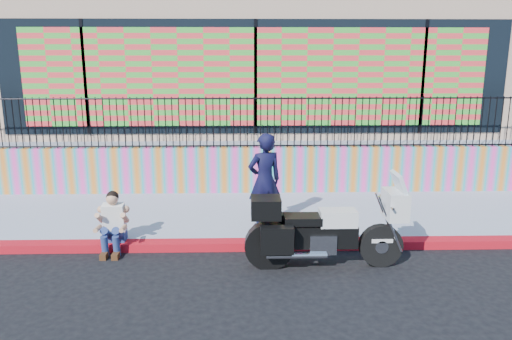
{
  "coord_description": "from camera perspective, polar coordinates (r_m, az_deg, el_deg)",
  "views": [
    {
      "loc": [
        -0.32,
        -8.45,
        3.46
      ],
      "look_at": [
        -0.07,
        1.2,
        1.18
      ],
      "focal_mm": 35.0,
      "sensor_mm": 36.0,
      "label": 1
    }
  ],
  "objects": [
    {
      "name": "ground",
      "position": [
        9.13,
        0.62,
        -8.95
      ],
      "size": [
        90.0,
        90.0,
        0.0
      ],
      "primitive_type": "plane",
      "color": "black",
      "rests_on": "ground"
    },
    {
      "name": "red_curb",
      "position": [
        9.1,
        0.62,
        -8.51
      ],
      "size": [
        16.0,
        0.3,
        0.15
      ],
      "primitive_type": "cube",
      "color": "#A70B19",
      "rests_on": "ground"
    },
    {
      "name": "sidewalk",
      "position": [
        10.65,
        0.29,
        -5.22
      ],
      "size": [
        16.0,
        3.0,
        0.15
      ],
      "primitive_type": "cube",
      "color": "#919BAE",
      "rests_on": "ground"
    },
    {
      "name": "mural_wall",
      "position": [
        12.02,
        0.06,
        0.04
      ],
      "size": [
        16.0,
        0.2,
        1.1
      ],
      "primitive_type": "cube",
      "color": "#F540A8",
      "rests_on": "sidewalk"
    },
    {
      "name": "metal_fence",
      "position": [
        11.81,
        0.06,
        5.47
      ],
      "size": [
        15.8,
        0.04,
        1.2
      ],
      "primitive_type": null,
      "color": "black",
      "rests_on": "mural_wall"
    },
    {
      "name": "elevated_platform",
      "position": [
        17.04,
        -0.41,
        3.72
      ],
      "size": [
        16.0,
        10.0,
        1.25
      ],
      "primitive_type": "cube",
      "color": "#919BAE",
      "rests_on": "ground"
    },
    {
      "name": "storefront_building",
      "position": [
        16.58,
        -0.42,
        12.57
      ],
      "size": [
        14.0,
        8.06,
        4.0
      ],
      "color": "tan",
      "rests_on": "elevated_platform"
    },
    {
      "name": "police_motorcycle",
      "position": [
        8.24,
        7.61,
        -6.62
      ],
      "size": [
        2.56,
        0.85,
        1.59
      ],
      "color": "black",
      "rests_on": "ground"
    },
    {
      "name": "police_officer",
      "position": [
        9.52,
        0.99,
        -1.24
      ],
      "size": [
        0.78,
        0.64,
        1.84
      ],
      "primitive_type": "imported",
      "rotation": [
        0.0,
        0.0,
        3.49
      ],
      "color": "black",
      "rests_on": "sidewalk"
    },
    {
      "name": "seated_man",
      "position": [
        9.16,
        -16.09,
        -6.41
      ],
      "size": [
        0.54,
        0.71,
        1.06
      ],
      "color": "navy",
      "rests_on": "ground"
    }
  ]
}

